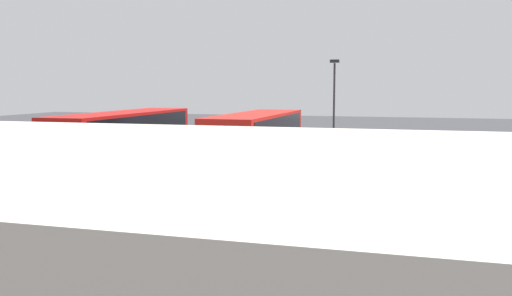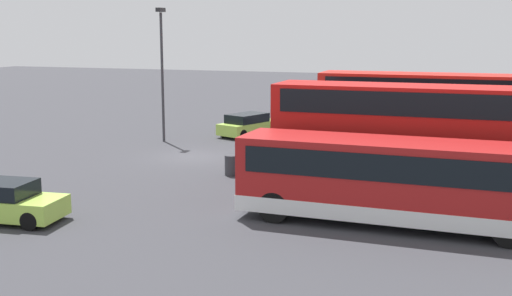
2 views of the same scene
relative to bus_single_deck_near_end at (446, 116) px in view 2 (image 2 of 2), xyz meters
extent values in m
plane|color=#38383D|center=(8.94, -12.35, -1.62)|extent=(140.00, 140.00, 0.00)
cube|color=#B71411|center=(0.00, 0.01, 0.03)|extent=(2.92, 11.01, 2.60)
cube|color=silver|center=(0.00, 0.01, -1.00)|extent=(2.96, 11.05, 0.55)
cube|color=black|center=(0.00, 0.01, 0.63)|extent=(2.95, 10.21, 0.90)
cube|color=black|center=(-0.19, -5.48, 0.63)|extent=(2.25, 0.14, 1.10)
cylinder|color=black|center=(0.99, -4.09, -1.07)|extent=(0.34, 1.11, 1.10)
cylinder|color=black|center=(-1.26, -4.01, -1.07)|extent=(0.34, 1.11, 1.10)
cube|color=red|center=(3.52, 0.04, 0.03)|extent=(3.01, 10.90, 2.60)
cube|color=silver|center=(3.52, 0.04, -1.00)|extent=(3.06, 10.94, 0.55)
cube|color=black|center=(3.52, 0.04, 0.63)|extent=(3.04, 10.10, 0.90)
cube|color=black|center=(3.29, -5.38, 0.63)|extent=(2.25, 0.16, 1.10)
cylinder|color=black|center=(4.47, -4.00, -1.07)|extent=(0.35, 1.11, 1.10)
cylinder|color=black|center=(2.23, -3.90, -1.07)|extent=(0.35, 1.11, 1.10)
cube|color=red|center=(6.93, -0.74, 0.83)|extent=(2.55, 10.24, 4.20)
cube|color=silver|center=(6.93, -0.74, -1.00)|extent=(2.59, 10.28, 0.55)
cube|color=black|center=(6.93, -0.74, 0.63)|extent=(2.61, 9.44, 0.90)
cube|color=black|center=(6.93, -0.74, 2.33)|extent=(2.61, 9.44, 0.90)
cube|color=black|center=(6.93, -5.89, 0.63)|extent=(2.25, 0.06, 1.10)
cylinder|color=black|center=(8.06, -4.46, -1.07)|extent=(0.30, 1.10, 1.10)
cylinder|color=black|center=(5.81, -4.46, -1.07)|extent=(0.30, 1.10, 1.10)
cylinder|color=black|center=(8.06, 2.98, -1.07)|extent=(0.30, 1.10, 1.10)
cylinder|color=black|center=(5.81, 2.98, -1.07)|extent=(0.30, 1.10, 1.10)
cube|color=#A51919|center=(10.51, 0.07, 0.03)|extent=(2.58, 11.35, 2.60)
cube|color=silver|center=(10.51, 0.07, -1.00)|extent=(2.62, 11.39, 0.55)
cube|color=black|center=(10.51, 0.07, 0.63)|extent=(2.64, 10.55, 0.90)
cube|color=black|center=(10.49, -5.63, 0.63)|extent=(2.25, 0.07, 1.10)
cylinder|color=black|center=(11.62, -4.20, -1.07)|extent=(0.30, 1.10, 1.10)
cylinder|color=black|center=(9.37, -4.20, -1.07)|extent=(0.30, 1.10, 1.10)
cube|color=#B71411|center=(14.24, -0.13, 0.83)|extent=(2.59, 11.57, 4.20)
cube|color=silver|center=(14.24, -0.13, -1.00)|extent=(2.63, 11.61, 0.55)
cube|color=black|center=(14.24, -0.13, 0.63)|extent=(2.65, 10.77, 0.90)
cube|color=black|center=(14.24, -0.13, 2.33)|extent=(2.65, 10.77, 0.90)
cube|color=black|center=(14.26, -5.94, 0.63)|extent=(2.25, 0.07, 1.10)
cylinder|color=black|center=(15.38, -4.51, -1.07)|extent=(0.30, 1.10, 1.10)
cylinder|color=black|center=(13.13, -4.51, -1.07)|extent=(0.30, 1.10, 1.10)
cube|color=#A51919|center=(17.80, -0.80, 0.03)|extent=(2.71, 10.54, 2.60)
cube|color=silver|center=(17.80, -0.80, -1.00)|extent=(2.75, 10.58, 0.55)
cube|color=black|center=(17.80, -0.80, 0.63)|extent=(2.76, 9.74, 0.90)
cube|color=black|center=(17.72, -6.08, 0.63)|extent=(2.25, 0.09, 1.10)
cylinder|color=black|center=(18.86, -4.67, -1.07)|extent=(0.32, 1.10, 1.10)
cylinder|color=black|center=(16.61, -4.63, -1.07)|extent=(0.32, 1.10, 1.10)
cylinder|color=black|center=(18.98, 3.04, -1.07)|extent=(0.32, 1.10, 1.10)
cylinder|color=black|center=(16.73, 3.07, -1.07)|extent=(0.32, 1.10, 1.10)
cube|color=navy|center=(-7.01, 0.99, 0.18)|extent=(4.35, 6.03, 2.80)
cube|color=black|center=(-8.39, -2.50, -0.12)|extent=(3.06, 2.78, 2.20)
cylinder|color=black|center=(-7.34, -2.91, -1.12)|extent=(0.63, 1.03, 1.00)
cylinder|color=black|center=(-9.44, -2.08, -1.12)|extent=(0.63, 1.03, 1.00)
cylinder|color=black|center=(-5.32, 2.20, -1.12)|extent=(0.63, 1.03, 1.00)
cylinder|color=black|center=(-7.42, 3.03, -1.12)|extent=(0.63, 1.03, 1.00)
cube|color=#A5D14C|center=(21.86, -13.85, -1.09)|extent=(2.28, 4.67, 0.70)
cylinder|color=black|center=(20.89, -12.30, -1.30)|extent=(0.29, 0.66, 0.64)
cylinder|color=black|center=(22.48, -12.13, -1.30)|extent=(0.29, 0.66, 0.64)
cube|color=#A5D14C|center=(1.33, -12.02, -1.09)|extent=(4.65, 3.22, 0.70)
cube|color=black|center=(1.52, -12.09, -0.47)|extent=(2.99, 2.46, 0.55)
cylinder|color=black|center=(-0.40, -12.21, -1.30)|extent=(0.68, 0.44, 0.64)
cylinder|color=black|center=(0.18, -10.72, -1.30)|extent=(0.68, 0.44, 0.64)
cylinder|color=black|center=(2.48, -13.32, -1.30)|extent=(0.68, 0.44, 0.64)
cylinder|color=black|center=(3.06, -11.83, -1.30)|extent=(0.68, 0.44, 0.64)
cylinder|color=#38383D|center=(5.20, -16.12, 2.22)|extent=(0.16, 0.16, 7.68)
cube|color=#262628|center=(5.20, -16.12, 6.21)|extent=(0.70, 0.30, 0.24)
cylinder|color=#333338|center=(12.45, -8.83, -1.15)|extent=(0.60, 0.60, 0.95)
camera|label=1|loc=(-0.98, 26.38, 4.34)|focal=38.72mm
camera|label=2|loc=(39.47, 1.97, 4.99)|focal=44.98mm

